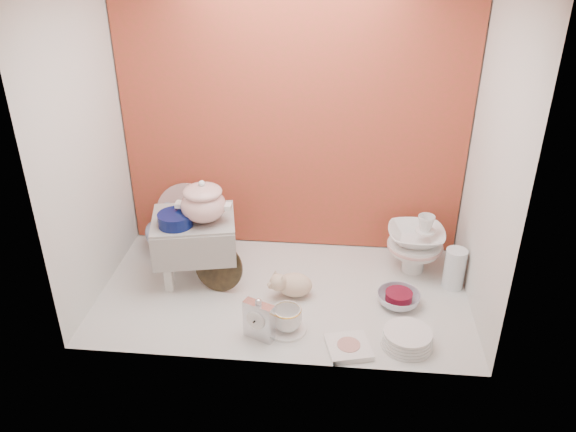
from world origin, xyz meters
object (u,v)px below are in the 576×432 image
(gold_rim_teacup, at_px, (287,318))
(porcelain_tower, at_px, (415,243))
(plush_pig, at_px, (295,284))
(crystal_bowl, at_px, (398,299))
(soup_tureen, at_px, (203,201))
(floral_platter, at_px, (188,217))
(blue_white_vase, at_px, (169,227))
(step_stool, at_px, (196,247))
(dinner_plate_stack, at_px, (407,338))
(mantel_clock, at_px, (259,319))

(gold_rim_teacup, height_order, porcelain_tower, porcelain_tower)
(plush_pig, relative_size, crystal_bowl, 1.07)
(soup_tureen, xyz_separation_m, plush_pig, (0.45, -0.09, -0.38))
(floral_platter, bearing_deg, blue_white_vase, -161.64)
(floral_platter, distance_m, gold_rim_teacup, 0.92)
(plush_pig, xyz_separation_m, gold_rim_teacup, (-0.01, -0.27, 0.00))
(floral_platter, bearing_deg, gold_rim_teacup, -47.95)
(step_stool, distance_m, crystal_bowl, 1.03)
(plush_pig, bearing_deg, soup_tureen, 168.58)
(step_stool, bearing_deg, gold_rim_teacup, -50.26)
(floral_platter, distance_m, dinner_plate_stack, 1.36)
(blue_white_vase, xyz_separation_m, gold_rim_teacup, (0.71, -0.64, -0.07))
(step_stool, relative_size, mantel_clock, 1.97)
(step_stool, xyz_separation_m, plush_pig, (0.51, -0.13, -0.10))
(floral_platter, relative_size, mantel_clock, 1.86)
(soup_tureen, xyz_separation_m, blue_white_vase, (-0.28, 0.28, -0.31))
(gold_rim_teacup, xyz_separation_m, crystal_bowl, (0.51, 0.24, -0.03))
(soup_tureen, distance_m, porcelain_tower, 1.10)
(porcelain_tower, bearing_deg, soup_tureen, -169.54)
(blue_white_vase, xyz_separation_m, mantel_clock, (0.59, -0.70, -0.04))
(mantel_clock, relative_size, crystal_bowl, 0.98)
(floral_platter, height_order, porcelain_tower, floral_platter)
(gold_rim_teacup, height_order, crystal_bowl, gold_rim_teacup)
(blue_white_vase, distance_m, mantel_clock, 0.92)
(soup_tureen, height_order, crystal_bowl, soup_tureen)
(floral_platter, bearing_deg, dinner_plate_stack, -32.55)
(mantel_clock, xyz_separation_m, dinner_plate_stack, (0.65, 0.01, -0.06))
(step_stool, bearing_deg, dinner_plate_stack, -35.42)
(porcelain_tower, bearing_deg, plush_pig, -154.33)
(plush_pig, distance_m, crystal_bowl, 0.50)
(crystal_bowl, bearing_deg, plush_pig, 177.14)
(floral_platter, distance_m, mantel_clock, 0.89)
(floral_platter, relative_size, plush_pig, 1.71)
(floral_platter, height_order, mantel_clock, floral_platter)
(mantel_clock, xyz_separation_m, porcelain_tower, (0.72, 0.61, 0.06))
(step_stool, height_order, mantel_clock, step_stool)
(floral_platter, height_order, plush_pig, floral_platter)
(soup_tureen, bearing_deg, floral_platter, 119.06)
(blue_white_vase, xyz_separation_m, crystal_bowl, (1.22, -0.40, -0.11))
(dinner_plate_stack, bearing_deg, crystal_bowl, 93.25)
(blue_white_vase, relative_size, crystal_bowl, 1.34)
(plush_pig, bearing_deg, crystal_bowl, -2.41)
(gold_rim_teacup, relative_size, crystal_bowl, 0.67)
(soup_tureen, height_order, blue_white_vase, soup_tureen)
(blue_white_vase, xyz_separation_m, plush_pig, (0.72, -0.38, -0.07))
(soup_tureen, distance_m, dinner_plate_stack, 1.13)
(plush_pig, bearing_deg, gold_rim_teacup, -92.04)
(crystal_bowl, bearing_deg, mantel_clock, -154.40)
(crystal_bowl, bearing_deg, dinner_plate_stack, -86.75)
(gold_rim_teacup, bearing_deg, blue_white_vase, 137.80)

